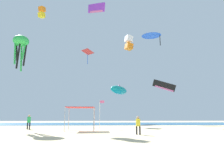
# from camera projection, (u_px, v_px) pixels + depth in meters

# --- Properties ---
(ground) EXTENTS (110.00, 110.00, 0.10)m
(ground) POSITION_uv_depth(u_px,v_px,m) (120.00, 133.00, 18.54)
(ground) COLOR beige
(ocean_strip) EXTENTS (110.00, 18.12, 0.03)m
(ocean_strip) POSITION_uv_depth(u_px,v_px,m) (109.00, 124.00, 43.51)
(ocean_strip) COLOR #28608C
(ocean_strip) RESTS_ON ground
(canopy_tent) EXTENTS (3.14, 2.73, 2.61)m
(canopy_tent) POSITION_uv_depth(u_px,v_px,m) (81.00, 108.00, 22.05)
(canopy_tent) COLOR #B2B2B7
(canopy_tent) RESTS_ON ground
(person_near_tent) EXTENTS (0.46, 0.42, 1.79)m
(person_near_tent) POSITION_uv_depth(u_px,v_px,m) (29.00, 121.00, 23.91)
(person_near_tent) COLOR black
(person_near_tent) RESTS_ON ground
(person_leftmost) EXTENTS (0.41, 0.38, 1.59)m
(person_leftmost) POSITION_uv_depth(u_px,v_px,m) (138.00, 124.00, 16.82)
(person_leftmost) COLOR black
(person_leftmost) RESTS_ON ground
(banner_flag) EXTENTS (0.61, 0.06, 3.65)m
(banner_flag) POSITION_uv_depth(u_px,v_px,m) (100.00, 112.00, 25.07)
(banner_flag) COLOR silver
(banner_flag) RESTS_ON ground
(kite_parafoil_black) EXTENTS (4.49, 2.79, 3.06)m
(kite_parafoil_black) POSITION_uv_depth(u_px,v_px,m) (164.00, 86.00, 41.33)
(kite_parafoil_black) COLOR black
(kite_box_orange) EXTENTS (1.29, 1.34, 2.11)m
(kite_box_orange) POSITION_uv_depth(u_px,v_px,m) (42.00, 12.00, 35.41)
(kite_box_orange) COLOR orange
(kite_diamond_red) EXTENTS (2.91, 2.91, 3.11)m
(kite_diamond_red) POSITION_uv_depth(u_px,v_px,m) (88.00, 52.00, 42.43)
(kite_diamond_red) COLOR red
(kite_delta_blue) EXTENTS (4.74, 4.76, 3.13)m
(kite_delta_blue) POSITION_uv_depth(u_px,v_px,m) (151.00, 34.00, 38.37)
(kite_delta_blue) COLOR blue
(kite_inflatable_teal) EXTENTS (5.63, 6.62, 2.55)m
(kite_inflatable_teal) POSITION_uv_depth(u_px,v_px,m) (119.00, 90.00, 44.84)
(kite_inflatable_teal) COLOR teal
(kite_octopus_green) EXTENTS (2.79, 2.79, 4.94)m
(kite_octopus_green) POSITION_uv_depth(u_px,v_px,m) (21.00, 43.00, 26.91)
(kite_octopus_green) COLOR green
(kite_parafoil_purple) EXTENTS (3.41, 4.59, 3.29)m
(kite_parafoil_purple) POSITION_uv_depth(u_px,v_px,m) (96.00, 8.00, 37.10)
(kite_parafoil_purple) COLOR purple
(kite_box_white) EXTENTS (1.89, 1.80, 3.05)m
(kite_box_white) POSITION_uv_depth(u_px,v_px,m) (129.00, 43.00, 40.32)
(kite_box_white) COLOR white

